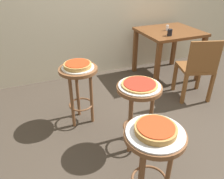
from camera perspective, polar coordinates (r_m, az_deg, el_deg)
The scene contains 14 objects.
ground_plane at distance 2.65m, azimuth 10.27°, elevation -9.25°, with size 6.00×6.00×0.00m, color #42382D.
stool_foreground at distance 1.62m, azimuth 10.39°, elevation -15.52°, with size 0.41×0.41×0.69m.
serving_plate_foreground at distance 1.50m, azimuth 11.01°, elevation -10.74°, with size 0.39×0.39×0.01m, color silver.
pizza_foreground at distance 1.48m, azimuth 11.12°, elevation -9.90°, with size 0.28×0.28×0.05m.
stool_middle at distance 2.09m, azimuth 6.76°, elevation -3.28°, with size 0.41×0.41×0.69m.
serving_plate_middle at distance 2.00m, azimuth 7.06°, elevation 0.96°, with size 0.38×0.38×0.01m, color silver.
pizza_middle at distance 1.99m, azimuth 7.09°, elevation 1.36°, with size 0.33×0.33×0.02m.
stool_leftside at distance 2.45m, azimuth -8.41°, elevation 1.83°, with size 0.41×0.41×0.69m.
serving_plate_leftside at distance 2.37m, azimuth -8.72°, elevation 5.61°, with size 0.34×0.34×0.01m, color white.
pizza_leftside at distance 2.36m, azimuth -8.77°, elevation 6.24°, with size 0.29×0.29×0.05m.
dining_table at distance 3.62m, azimuth 14.33°, elevation 12.57°, with size 0.88×0.78×0.75m.
cup_near_edge at distance 3.30m, azimuth 14.56°, elevation 13.95°, with size 0.07×0.07×0.09m, color black.
condiment_shaker at distance 3.57m, azimuth 13.95°, elevation 15.09°, with size 0.04×0.04×0.08m, color white.
wooden_chair at distance 3.10m, azimuth 21.02°, elevation 5.32°, with size 0.50×0.50×0.85m.
Camera 1 is at (-1.19, -1.70, 1.65)m, focal length 35.75 mm.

